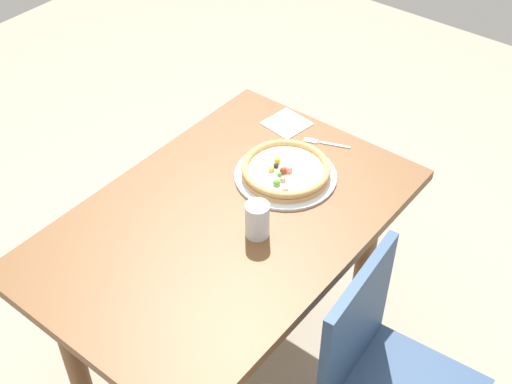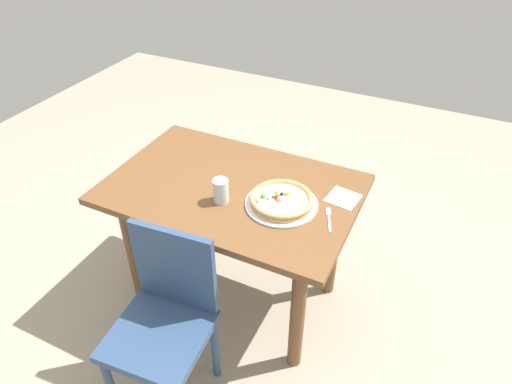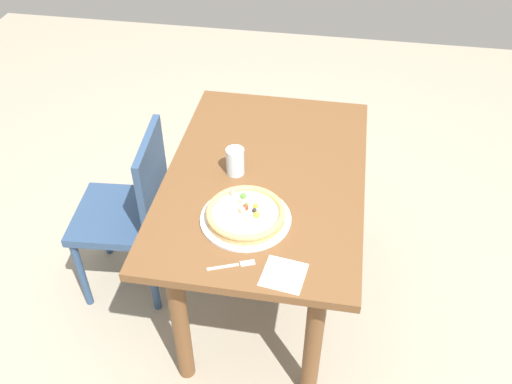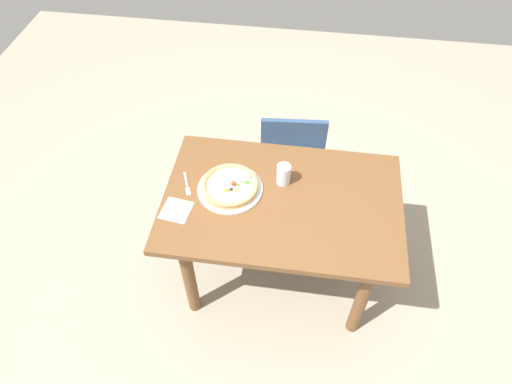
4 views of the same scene
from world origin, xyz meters
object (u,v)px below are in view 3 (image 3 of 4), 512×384
object	(u,v)px
dining_table	(265,199)
drinking_glass	(235,161)
napkin	(284,275)
chair_near	(132,209)
pizza	(246,213)
plate	(246,219)
fork	(235,265)

from	to	relation	value
dining_table	drinking_glass	distance (m)	0.23
dining_table	napkin	world-z (taller)	napkin
chair_near	napkin	size ratio (longest dim) A/B	6.28
chair_near	pizza	world-z (taller)	chair_near
dining_table	pizza	bearing A→B (deg)	-6.45
chair_near	napkin	bearing A→B (deg)	-129.33
chair_near	plate	size ratio (longest dim) A/B	2.61
dining_table	pizza	size ratio (longest dim) A/B	4.14
chair_near	pizza	distance (m)	0.72
drinking_glass	plate	bearing A→B (deg)	18.91
drinking_glass	napkin	world-z (taller)	drinking_glass
fork	napkin	xyz separation A→B (m)	(0.01, 0.17, -0.00)
fork	pizza	bearing A→B (deg)	69.94
fork	drinking_glass	world-z (taller)	drinking_glass
chair_near	napkin	world-z (taller)	chair_near
plate	pizza	size ratio (longest dim) A/B	1.15
plate	napkin	world-z (taller)	plate
dining_table	chair_near	xyz separation A→B (m)	(-0.01, -0.61, -0.16)
pizza	napkin	world-z (taller)	pizza
dining_table	napkin	size ratio (longest dim) A/B	8.66
dining_table	plate	bearing A→B (deg)	-6.39
plate	drinking_glass	xyz separation A→B (m)	(-0.27, -0.09, 0.05)
dining_table	plate	xyz separation A→B (m)	(0.27, -0.03, 0.14)
dining_table	fork	xyz separation A→B (m)	(0.50, -0.02, 0.13)
pizza	fork	xyz separation A→B (m)	(0.23, 0.01, -0.03)
chair_near	pizza	xyz separation A→B (m)	(0.28, 0.58, 0.32)
dining_table	chair_near	world-z (taller)	chair_near
dining_table	plate	size ratio (longest dim) A/B	3.59
pizza	fork	world-z (taller)	pizza
pizza	napkin	xyz separation A→B (m)	(0.24, 0.17, -0.03)
dining_table	napkin	bearing A→B (deg)	15.42
fork	plate	bearing A→B (deg)	69.90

